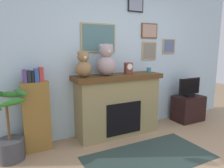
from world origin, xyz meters
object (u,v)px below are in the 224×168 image
(fireplace, at_px, (118,104))
(potted_plant, at_px, (9,135))
(tv_stand, at_px, (188,108))
(teddy_bear_cream, at_px, (106,61))
(television, at_px, (189,88))
(teddy_bear_brown, at_px, (83,65))
(mantel_clock, at_px, (128,68))
(bookshelf, at_px, (36,113))
(candle_jar, at_px, (149,70))

(fireplace, relative_size, potted_plant, 1.62)
(tv_stand, distance_m, teddy_bear_cream, 2.10)
(potted_plant, relative_size, teddy_bear_cream, 1.85)
(tv_stand, relative_size, television, 1.10)
(potted_plant, bearing_deg, fireplace, 2.91)
(tv_stand, height_order, teddy_bear_brown, teddy_bear_brown)
(mantel_clock, bearing_deg, bookshelf, 178.42)
(teddy_bear_cream, bearing_deg, fireplace, 4.74)
(tv_stand, bearing_deg, television, -90.00)
(mantel_clock, distance_m, teddy_bear_cream, 0.44)
(tv_stand, relative_size, candle_jar, 6.66)
(bookshelf, height_order, tv_stand, bookshelf)
(bookshelf, xyz_separation_m, mantel_clock, (1.51, -0.04, 0.58))
(fireplace, xyz_separation_m, teddy_bear_cream, (-0.22, -0.02, 0.75))
(television, bearing_deg, bookshelf, 178.02)
(bookshelf, xyz_separation_m, teddy_bear_brown, (0.71, -0.04, 0.66))
(fireplace, relative_size, teddy_bear_cream, 3.01)
(bookshelf, xyz_separation_m, potted_plant, (-0.37, -0.11, -0.22))
(teddy_bear_brown, bearing_deg, bookshelf, 176.72)
(fireplace, xyz_separation_m, candle_jar, (0.63, -0.02, 0.56))
(mantel_clock, bearing_deg, potted_plant, -177.97)
(bookshelf, relative_size, candle_jar, 13.70)
(potted_plant, distance_m, mantel_clock, 2.04)
(mantel_clock, bearing_deg, teddy_bear_brown, 179.94)
(potted_plant, height_order, tv_stand, potted_plant)
(fireplace, height_order, potted_plant, fireplace)
(bookshelf, distance_m, mantel_clock, 1.62)
(bookshelf, bearing_deg, tv_stand, -1.96)
(teddy_bear_brown, height_order, teddy_bear_cream, teddy_bear_cream)
(bookshelf, bearing_deg, teddy_bear_brown, -3.28)
(television, bearing_deg, teddy_bear_cream, 178.11)
(tv_stand, bearing_deg, teddy_bear_cream, 178.16)
(candle_jar, distance_m, mantel_clock, 0.44)
(tv_stand, xyz_separation_m, teddy_bear_cream, (-1.83, 0.06, 1.02))
(fireplace, distance_m, teddy_bear_brown, 0.92)
(television, height_order, teddy_bear_cream, teddy_bear_cream)
(television, height_order, mantel_clock, mantel_clock)
(bookshelf, height_order, candle_jar, bookshelf)
(tv_stand, xyz_separation_m, candle_jar, (-0.98, 0.06, 0.83))
(television, bearing_deg, tv_stand, 90.00)
(mantel_clock, xyz_separation_m, teddy_bear_brown, (-0.80, 0.00, 0.08))
(teddy_bear_brown, distance_m, teddy_bear_cream, 0.39)
(potted_plant, bearing_deg, television, 0.12)
(potted_plant, relative_size, tv_stand, 1.59)
(television, distance_m, candle_jar, 1.06)
(potted_plant, height_order, teddy_bear_cream, teddy_bear_cream)
(fireplace, relative_size, tv_stand, 2.57)
(teddy_bear_cream, bearing_deg, television, -1.89)
(potted_plant, bearing_deg, teddy_bear_cream, 2.63)
(fireplace, xyz_separation_m, tv_stand, (1.61, -0.08, -0.27))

